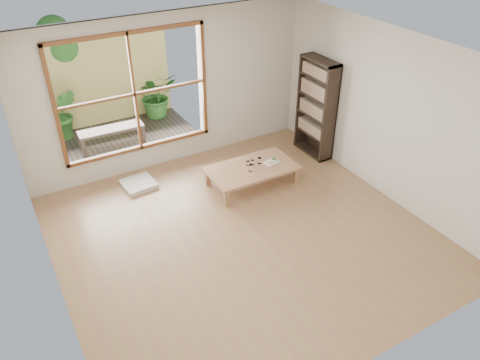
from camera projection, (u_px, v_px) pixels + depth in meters
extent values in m
plane|color=#996A4C|center=(242.00, 234.00, 6.73)|extent=(5.00, 5.00, 0.00)
cube|color=tan|center=(252.00, 168.00, 7.68)|extent=(1.46, 0.83, 0.05)
cube|color=tan|center=(226.00, 198.00, 7.25)|extent=(0.07, 0.07, 0.27)
cube|color=tan|center=(207.00, 178.00, 7.74)|extent=(0.07, 0.07, 0.27)
cube|color=tan|center=(296.00, 176.00, 7.79)|extent=(0.07, 0.07, 0.27)
cube|color=tan|center=(274.00, 158.00, 8.28)|extent=(0.07, 0.07, 0.27)
cube|color=beige|center=(139.00, 184.00, 7.76)|extent=(0.54, 0.54, 0.07)
cube|color=#2F221A|center=(316.00, 108.00, 8.26)|extent=(0.28, 0.80, 1.77)
cylinder|color=silver|center=(251.00, 168.00, 7.54)|extent=(0.07, 0.07, 0.12)
cylinder|color=silver|center=(260.00, 161.00, 7.74)|extent=(0.07, 0.07, 0.10)
cylinder|color=silver|center=(253.00, 162.00, 7.72)|extent=(0.06, 0.06, 0.08)
cylinder|color=silver|center=(248.00, 163.00, 7.70)|extent=(0.06, 0.06, 0.07)
cube|color=white|center=(272.00, 162.00, 7.78)|extent=(0.28, 0.22, 0.02)
sphere|color=#396C2B|center=(274.00, 158.00, 7.81)|extent=(0.06, 0.06, 0.06)
cube|color=gold|center=(271.00, 163.00, 7.73)|extent=(0.05, 0.04, 0.02)
cube|color=beige|center=(268.00, 162.00, 7.77)|extent=(0.06, 0.05, 0.02)
cylinder|color=silver|center=(275.00, 163.00, 7.75)|extent=(0.14, 0.03, 0.01)
cube|color=#332C25|center=(124.00, 142.00, 9.07)|extent=(2.80, 2.00, 0.05)
cube|color=#2F221A|center=(111.00, 129.00, 8.68)|extent=(1.21, 0.39, 0.05)
cube|color=#2F221A|center=(84.00, 148.00, 8.46)|extent=(0.06, 0.06, 0.33)
cube|color=#2F221A|center=(81.00, 142.00, 8.66)|extent=(0.06, 0.06, 0.33)
cube|color=#2F221A|center=(143.00, 135.00, 8.90)|extent=(0.06, 0.06, 0.33)
cube|color=#2F221A|center=(139.00, 129.00, 9.10)|extent=(0.06, 0.06, 0.33)
cube|color=tan|center=(102.00, 81.00, 9.31)|extent=(2.80, 0.06, 1.80)
imported|color=#2C6926|center=(156.00, 95.00, 9.76)|extent=(0.92, 0.82, 0.94)
imported|color=#2C6926|center=(64.00, 114.00, 8.92)|extent=(0.58, 0.48, 0.99)
cylinder|color=#4C3D2D|center=(63.00, 88.00, 9.29)|extent=(0.14, 0.14, 1.60)
sphere|color=#2C6926|center=(61.00, 44.00, 8.88)|extent=(0.84, 0.84, 0.84)
sphere|color=#2C6926|center=(47.00, 56.00, 8.93)|extent=(0.70, 0.70, 0.70)
sphere|color=#2C6926|center=(54.00, 33.00, 8.63)|extent=(0.64, 0.64, 0.64)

